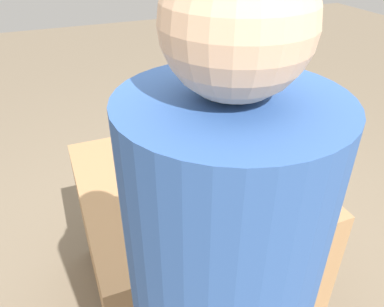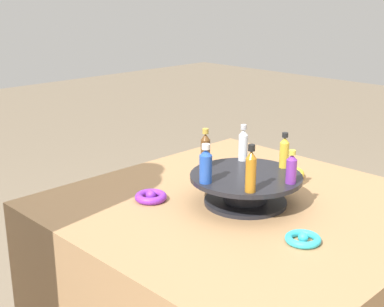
{
  "view_description": "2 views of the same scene",
  "coord_description": "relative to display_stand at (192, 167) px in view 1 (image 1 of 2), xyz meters",
  "views": [
    {
      "loc": [
        -0.48,
        -1.2,
        1.66
      ],
      "look_at": [
        -0.01,
        -0.04,
        0.87
      ],
      "focal_mm": 35.0,
      "sensor_mm": 36.0,
      "label": 1
    },
    {
      "loc": [
        0.85,
        -1.04,
        1.28
      ],
      "look_at": [
        -0.05,
        -0.15,
        0.89
      ],
      "focal_mm": 50.0,
      "sensor_mm": 36.0,
      "label": 2
    }
  ],
  "objects": [
    {
      "name": "bottle_brown",
      "position": [
        -0.12,
        -0.03,
        0.08
      ],
      "size": [
        0.03,
        0.03,
        0.11
      ],
      "color": "brown",
      "rests_on": "display_stand"
    },
    {
      "name": "ribbon_bow_teal",
      "position": [
        0.24,
        -0.08,
        -0.04
      ],
      "size": [
        0.08,
        0.08,
        0.02
      ],
      "color": "#2DB7CC",
      "rests_on": "party_table"
    },
    {
      "name": "display_stand",
      "position": [
        0.0,
        0.0,
        0.0
      ],
      "size": [
        0.3,
        0.3,
        0.08
      ],
      "color": "black",
      "rests_on": "party_table"
    },
    {
      "name": "bottle_gold",
      "position": [
        0.03,
        0.12,
        0.08
      ],
      "size": [
        0.03,
        0.03,
        0.1
      ],
      "color": "gold",
      "rests_on": "display_stand"
    },
    {
      "name": "bottle_amber",
      "position": [
        0.09,
        -0.09,
        0.09
      ],
      "size": [
        0.03,
        0.03,
        0.12
      ],
      "color": "#AD6B19",
      "rests_on": "display_stand"
    },
    {
      "name": "ribbon_bow_gold",
      "position": [
        -0.05,
        0.25,
        -0.04
      ],
      "size": [
        0.11,
        0.11,
        0.03
      ],
      "color": "gold",
      "rests_on": "party_table"
    },
    {
      "name": "bottle_clear",
      "position": [
        -0.09,
        0.09,
        0.08
      ],
      "size": [
        0.03,
        0.03,
        0.1
      ],
      "color": "silver",
      "rests_on": "display_stand"
    },
    {
      "name": "ribbon_bow_purple",
      "position": [
        -0.19,
        -0.17,
        -0.04
      ],
      "size": [
        0.09,
        0.09,
        0.03
      ],
      "color": "purple",
      "rests_on": "party_table"
    },
    {
      "name": "ground_plane",
      "position": [
        0.0,
        0.0,
        -0.78
      ],
      "size": [
        12.0,
        12.0,
        0.0
      ],
      "primitive_type": "plane",
      "color": "#756651"
    },
    {
      "name": "party_table",
      "position": [
        0.0,
        0.0,
        -0.41
      ],
      "size": [
        0.92,
        0.92,
        0.73
      ],
      "color": "#9E754C",
      "rests_on": "ground_plane"
    },
    {
      "name": "bottle_purple",
      "position": [
        0.12,
        0.03,
        0.07
      ],
      "size": [
        0.03,
        0.03,
        0.09
      ],
      "color": "#702D93",
      "rests_on": "display_stand"
    },
    {
      "name": "bottle_blue",
      "position": [
        -0.03,
        -0.12,
        0.08
      ],
      "size": [
        0.03,
        0.03,
        0.1
      ],
      "color": "#234CAD",
      "rests_on": "display_stand"
    }
  ]
}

